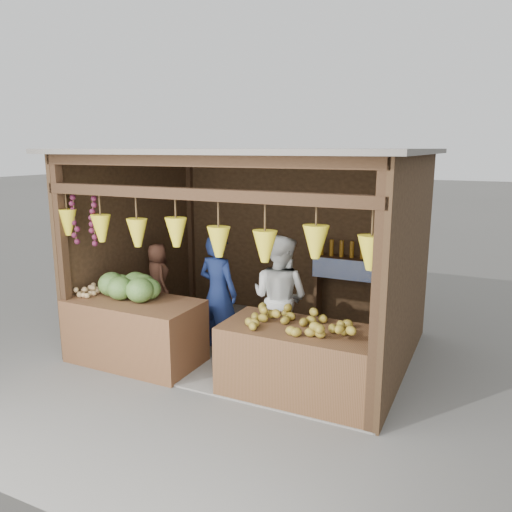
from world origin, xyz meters
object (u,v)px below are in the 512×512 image
Objects in this scene: woman_standing at (280,298)px; vendor_seated at (158,278)px; man_standing at (218,293)px; counter_left at (135,331)px; counter_right at (300,362)px.

woman_standing is 2.05m from vendor_seated.
woman_standing reaches higher than man_standing.
counter_left is at bearing 149.71° from vendor_seated.
counter_left is at bearing 55.41° from man_standing.
counter_right is 1.12m from woman_standing.
counter_left is at bearing 38.40° from woman_standing.
woman_standing is 1.56× the size of vendor_seated.
woman_standing is at bearing 29.80° from counter_left.
counter_right is (2.19, 0.06, -0.01)m from counter_left.
man_standing is 0.98× the size of woman_standing.
counter_left is 1.25m from vendor_seated.
man_standing reaches higher than vendor_seated.
counter_right is 2.87m from vendor_seated.
man_standing is (-1.45, 0.76, 0.40)m from counter_right.
woman_standing is (0.85, 0.09, 0.02)m from man_standing.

